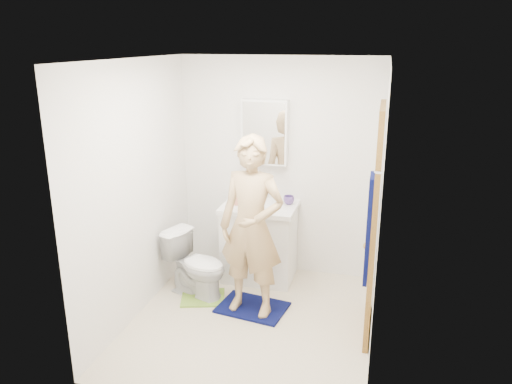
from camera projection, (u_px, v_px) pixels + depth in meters
floor at (251, 322)px, 4.72m from camera, size 2.20×2.40×0.02m
ceiling at (250, 58)px, 4.01m from camera, size 2.20×2.40×0.02m
wall_back at (279, 168)px, 5.49m from camera, size 2.20×0.02×2.40m
wall_front at (203, 256)px, 3.25m from camera, size 2.20×0.02×2.40m
wall_left at (136, 191)px, 4.63m from camera, size 0.02×2.40×2.40m
wall_right at (381, 211)px, 4.10m from camera, size 0.02×2.40×2.40m
vanity_cabinet at (259, 244)px, 5.48m from camera, size 0.75×0.55×0.80m
countertop at (259, 207)px, 5.36m from camera, size 0.79×0.59×0.05m
sink_basin at (259, 206)px, 5.35m from camera, size 0.40×0.40×0.03m
faucet at (263, 195)px, 5.50m from camera, size 0.03×0.03×0.12m
medicine_cabinet at (265, 132)px, 5.34m from camera, size 0.50×0.12×0.70m
mirror_panel at (263, 133)px, 5.28m from camera, size 0.46×0.01×0.66m
door at (374, 224)px, 4.30m from camera, size 0.05×0.80×2.05m
door_knob at (368, 246)px, 4.04m from camera, size 0.07×0.07×0.07m
towel at (369, 229)px, 3.58m from camera, size 0.03×0.24×0.80m
towel_hook at (379, 173)px, 3.44m from camera, size 0.06×0.02×0.02m
toilet at (197, 265)px, 5.11m from camera, size 0.76×0.58×0.68m
bath_mat at (252, 307)px, 4.94m from camera, size 0.72×0.56×0.02m
green_rug at (203, 298)px, 5.13m from camera, size 0.52×0.48×0.02m
soap_dispenser at (239, 195)px, 5.34m from camera, size 0.10×0.11×0.21m
toothbrush_cup at (289, 200)px, 5.37m from camera, size 0.14×0.14×0.09m
man at (252, 227)px, 4.62m from camera, size 0.68×0.50×1.73m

